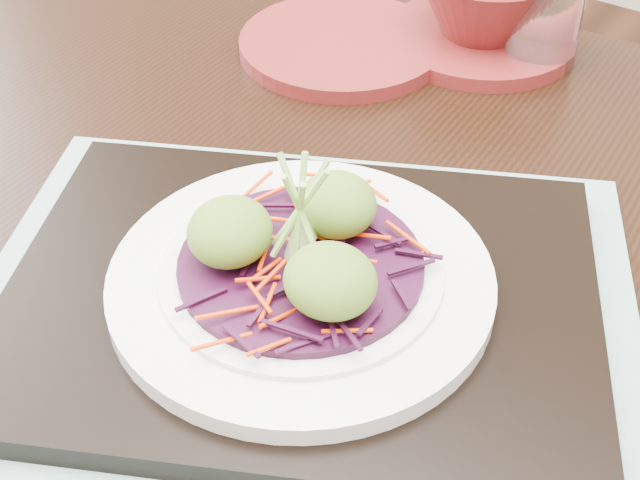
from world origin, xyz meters
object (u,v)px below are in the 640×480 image
Objects in this scene: dining_table at (397,343)px; water_glass at (546,14)px; terracotta_side_plate at (342,45)px; terracotta_bowl_set at (483,12)px; white_plate at (301,279)px; serving_tray at (301,298)px.

water_glass is at bearing 93.63° from dining_table.
terracotta_bowl_set is (0.10, 0.09, 0.03)m from terracotta_side_plate.
white_plate is 1.26× the size of terracotta_side_plate.
dining_table is 0.33m from water_glass.
water_glass reaches higher than white_plate.
terracotta_side_plate is 0.18m from water_glass.
dining_table is 12.83× the size of water_glass.
terracotta_side_plate is 2.06× the size of water_glass.
white_plate is 0.34m from terracotta_side_plate.
water_glass is (-0.02, 0.39, 0.02)m from white_plate.
terracotta_bowl_set is (-0.08, 0.38, 0.01)m from white_plate.
white_plate is 0.39m from terracotta_bowl_set.
water_glass is 0.06m from terracotta_bowl_set.
water_glass is at bearing 92.65° from white_plate.
terracotta_side_plate is 0.84× the size of terracotta_bowl_set.
serving_tray is 0.39m from terracotta_bowl_set.
white_plate is (-0.02, -0.09, 0.12)m from dining_table.
white_plate is at bearing -45.92° from serving_tray.
dining_table is at bearing 75.96° from white_plate.
white_plate reaches higher than dining_table.
dining_table is at bearing -71.51° from terracotta_bowl_set.
terracotta_bowl_set reaches higher than serving_tray.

